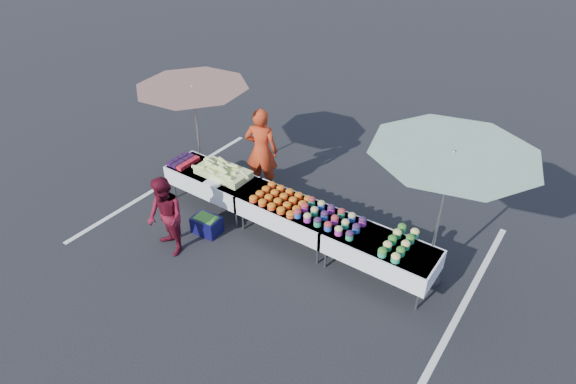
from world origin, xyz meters
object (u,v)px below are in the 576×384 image
Objects in this scene: vendor at (261,151)px; storage_bin at (207,224)px; customer at (166,217)px; table_left at (213,180)px; table_center at (288,211)px; table_right at (380,250)px; umbrella_right at (451,164)px; umbrella_left at (193,96)px.

vendor is 1.89m from storage_bin.
customer is 0.96m from storage_bin.
table_left is 3.49× the size of storage_bin.
table_right is at bearing 0.00° from table_center.
customer is (-3.28, -1.50, 0.16)m from table_right.
umbrella_right is (0.70, 0.40, 1.65)m from table_right.
umbrella_left is at bearing 174.69° from table_right.
umbrella_left is 5.00m from umbrella_right.
vendor is 0.67× the size of umbrella_right.
storage_bin is (0.03, -1.73, -0.75)m from vendor.
storage_bin is (1.18, -1.15, -1.85)m from umbrella_left.
umbrella_left is at bearing 150.26° from table_left.
table_right is 1.26× the size of customer.
umbrella_right reaches higher than table_left.
table_left is 1.80m from table_center.
vendor is at bearing 162.60° from table_right.
table_center is 3.49× the size of storage_bin.
vendor reaches higher than table_right.
table_left reaches higher than storage_bin.
customer is 4.66m from umbrella_right.
table_center is at bearing 122.22° from vendor.
umbrella_left is at bearing 131.42° from storage_bin.
table_left and table_center have the same top height.
table_right is 1.83m from umbrella_right.
umbrella_left reaches higher than table_center.
customer is at bearing -154.49° from umbrella_right.
vendor is at bearing 143.81° from table_center.
umbrella_right reaches higher than table_right.
vendor is 1.24× the size of customer.
vendor is at bearing 27.05° from umbrella_left.
table_left is at bearing 119.90° from customer.
umbrella_right is at bearing 149.74° from vendor.
umbrella_right is at bearing 29.74° from table_right.
customer is at bearing 65.36° from vendor.
umbrella_right reaches higher than customer.
vendor reaches higher than storage_bin.
storage_bin is at bearing 69.54° from vendor.
umbrella_left is (-1.15, -0.59, 1.11)m from vendor.
table_right is at bearing 141.01° from vendor.
table_left is 0.98m from storage_bin.
table_center is 1.26× the size of customer.
table_center is 0.69× the size of umbrella_left.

